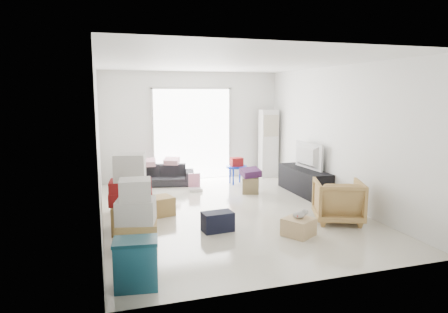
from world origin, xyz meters
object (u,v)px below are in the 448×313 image
storage_bins (136,264)px  armchair (338,199)px  television (305,166)px  ac_tower (268,143)px  wood_crate (299,227)px  tv_console (304,181)px  kids_table (237,165)px  sofa (160,172)px  ottoman (250,185)px

storage_bins → armchair: bearing=21.8°
armchair → storage_bins: bearing=43.4°
television → ac_tower: bearing=-3.1°
armchair → wood_crate: 1.08m
tv_console → wood_crate: (-1.37, -2.36, -0.13)m
ac_tower → tv_console: size_ratio=1.08×
kids_table → armchair: bearing=-77.5°
tv_console → sofa: (-2.92, 1.72, 0.05)m
storage_bins → sofa: bearing=79.0°
storage_bins → ac_tower: bearing=53.5°
tv_console → storage_bins: bearing=-139.5°
tv_console → armchair: (-0.41, -1.93, 0.13)m
television → tv_console: bearing=-0.0°
storage_bins → kids_table: size_ratio=0.89×
armchair → kids_table: bearing=-55.8°
armchair → ottoman: size_ratio=2.23×
sofa → tv_console: bearing=-19.4°
wood_crate → armchair: bearing=23.8°
tv_console → ottoman: bearing=162.5°
sofa → kids_table: bearing=-2.6°
television → armchair: (-0.41, -1.93, -0.21)m
tv_console → kids_table: kids_table is taller
wood_crate → ac_tower: bearing=72.6°
tv_console → kids_table: 1.72m
kids_table → wood_crate: bearing=-93.9°
ac_tower → storage_bins: bearing=-126.5°
armchair → ottoman: armchair is taller
ottoman → wood_crate: bearing=-95.2°
ac_tower → kids_table: (-1.08, -0.59, -0.42)m
ac_tower → sofa: size_ratio=1.08×
ac_tower → sofa: ac_tower is taller
tv_console → kids_table: size_ratio=2.54×
ac_tower → wood_crate: bearing=-107.4°
armchair → ottoman: (-0.72, 2.29, -0.22)m
television → ottoman: television is taller
armchair → wood_crate: bearing=45.5°
television → wood_crate: 2.77m
ottoman → wood_crate: size_ratio=0.87×
wood_crate → television: bearing=59.8°
armchair → storage_bins: size_ratio=1.40×
television → sofa: size_ratio=0.60×
ac_tower → sofa: (-2.87, -0.15, -0.56)m
armchair → ac_tower: bearing=-73.7°
television → kids_table: size_ratio=1.53×
television → storage_bins: bearing=125.9°
tv_console → storage_bins: size_ratio=2.86×
ottoman → kids_table: size_ratio=0.55×
armchair → kids_table: 3.30m
sofa → storage_bins: (-0.98, -5.05, -0.03)m
ottoman → kids_table: 0.97m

